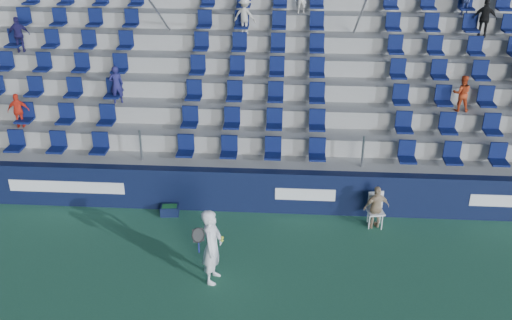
% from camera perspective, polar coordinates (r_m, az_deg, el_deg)
% --- Properties ---
extents(ground, '(70.00, 70.00, 0.00)m').
position_cam_1_polar(ground, '(13.14, -1.71, -12.10)').
color(ground, '#2C6749').
rests_on(ground, ground).
extents(sponsor_wall, '(24.00, 0.32, 1.20)m').
position_cam_1_polar(sponsor_wall, '(15.42, -0.65, -3.07)').
color(sponsor_wall, '#0E1534').
rests_on(sponsor_wall, ground).
extents(grandstand, '(24.00, 8.17, 6.63)m').
position_cam_1_polar(grandstand, '(19.48, 0.47, 8.25)').
color(grandstand, gray).
rests_on(grandstand, ground).
extents(tennis_player, '(0.69, 0.72, 1.81)m').
position_cam_1_polar(tennis_player, '(12.70, -4.42, -8.59)').
color(tennis_player, white).
rests_on(tennis_player, ground).
extents(line_judge_chair, '(0.47, 0.49, 0.92)m').
position_cam_1_polar(line_judge_chair, '(15.15, 11.86, -4.59)').
color(line_judge_chair, white).
rests_on(line_judge_chair, ground).
extents(line_judge, '(0.75, 0.48, 1.19)m').
position_cam_1_polar(line_judge, '(14.99, 11.95, -4.65)').
color(line_judge, tan).
rests_on(line_judge, ground).
extents(ball_bin, '(0.51, 0.36, 0.27)m').
position_cam_1_polar(ball_bin, '(15.59, -8.62, -4.95)').
color(ball_bin, '#0E1735').
rests_on(ball_bin, ground).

